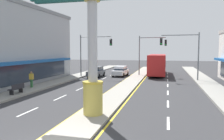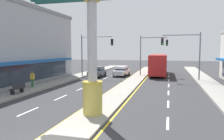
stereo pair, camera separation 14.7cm
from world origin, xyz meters
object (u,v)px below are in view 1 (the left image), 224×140
at_px(district_sign, 92,36).
at_px(traffic_light_left_side, 92,48).
at_px(sedan_near_right_lane, 96,72).
at_px(traffic_light_median_far, 149,49).
at_px(sedan_near_left_lane, 120,71).
at_px(pedestrian_near_kerb, 31,78).
at_px(street_bench, 17,88).
at_px(bus_far_right_lane, 157,63).
at_px(traffic_light_right_side, 184,48).

xyz_separation_m(district_sign, traffic_light_left_side, (-6.31, 17.87, -0.53)).
relative_size(district_sign, sedan_near_right_lane, 1.92).
distance_m(traffic_light_left_side, traffic_light_median_far, 8.81).
distance_m(district_sign, sedan_near_left_lane, 21.37).
bearing_deg(sedan_near_left_lane, pedestrian_near_kerb, -115.23).
xyz_separation_m(sedan_near_right_lane, street_bench, (-2.38, -14.85, -0.14)).
xyz_separation_m(traffic_light_left_side, street_bench, (-2.10, -13.81, -3.60)).
xyz_separation_m(sedan_near_right_lane, pedestrian_near_kerb, (-3.09, -11.67, 0.31)).
height_order(district_sign, sedan_near_right_lane, district_sign).
xyz_separation_m(bus_far_right_lane, street_bench, (-11.13, -19.61, -1.22)).
bearing_deg(traffic_light_left_side, sedan_near_left_lane, 39.37).
bearing_deg(traffic_light_left_side, street_bench, -98.64).
bearing_deg(traffic_light_right_side, traffic_light_left_side, 177.00).
relative_size(district_sign, sedan_near_left_lane, 1.90).
distance_m(bus_far_right_lane, pedestrian_near_kerb, 20.27).
relative_size(traffic_light_left_side, street_bench, 3.87).
relative_size(traffic_light_left_side, pedestrian_near_kerb, 3.80).
bearing_deg(pedestrian_near_kerb, street_bench, -77.44).
distance_m(district_sign, sedan_near_right_lane, 20.25).
relative_size(sedan_near_right_lane, sedan_near_left_lane, 0.99).
xyz_separation_m(traffic_light_right_side, traffic_light_median_far, (-4.78, 4.67, -0.05)).
distance_m(traffic_light_right_side, sedan_near_left_lane, 10.32).
bearing_deg(bus_far_right_lane, traffic_light_median_far, -123.55).
bearing_deg(street_bench, district_sign, -25.79).
height_order(sedan_near_right_lane, pedestrian_near_kerb, pedestrian_near_kerb).
bearing_deg(sedan_near_left_lane, traffic_light_right_side, -21.77).
relative_size(bus_far_right_lane, street_bench, 7.02).
bearing_deg(traffic_light_left_side, pedestrian_near_kerb, -104.80).
distance_m(sedan_near_right_lane, street_bench, 15.04).
distance_m(bus_far_right_lane, sedan_near_left_lane, 6.25).
bearing_deg(bus_far_right_lane, sedan_near_right_lane, -151.46).
relative_size(sedan_near_left_lane, pedestrian_near_kerb, 2.69).
distance_m(sedan_near_right_lane, sedan_near_left_lane, 3.81).
bearing_deg(district_sign, sedan_near_left_lane, 97.45).
distance_m(sedan_near_right_lane, pedestrian_near_kerb, 12.08).
bearing_deg(street_bench, sedan_near_right_lane, 80.89).
xyz_separation_m(sedan_near_right_lane, bus_far_right_lane, (8.75, 4.76, 1.08)).
relative_size(traffic_light_right_side, street_bench, 3.87).
distance_m(traffic_light_left_side, pedestrian_near_kerb, 11.43).
xyz_separation_m(traffic_light_right_side, bus_far_right_lane, (-3.59, 6.47, -2.38)).
relative_size(district_sign, traffic_light_left_side, 1.34).
distance_m(district_sign, traffic_light_left_side, 18.96).
xyz_separation_m(traffic_light_left_side, bus_far_right_lane, (9.04, 5.80, -2.38)).
bearing_deg(traffic_light_median_far, street_bench, -119.16).
bearing_deg(bus_far_right_lane, street_bench, -119.58).
bearing_deg(traffic_light_right_side, bus_far_right_lane, 119.01).
height_order(bus_far_right_lane, street_bench, bus_far_right_lane).
xyz_separation_m(traffic_light_median_far, street_bench, (-9.94, -17.81, -3.55)).
relative_size(traffic_light_median_far, sedan_near_right_lane, 1.43).
bearing_deg(traffic_light_right_side, traffic_light_median_far, 135.67).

